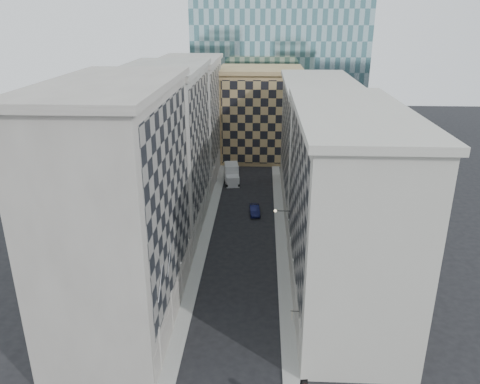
% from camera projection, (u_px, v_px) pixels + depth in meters
% --- Properties ---
extents(sidewalk_west, '(1.50, 100.00, 0.15)m').
position_uv_depth(sidewalk_west, '(206.00, 232.00, 66.15)').
color(sidewalk_west, gray).
rests_on(sidewalk_west, ground).
extents(sidewalk_east, '(1.50, 100.00, 0.15)m').
position_uv_depth(sidewalk_east, '(281.00, 234.00, 65.67)').
color(sidewalk_east, gray).
rests_on(sidewalk_east, ground).
extents(bldg_left_a, '(10.80, 22.80, 23.70)m').
position_uv_depth(bldg_left_a, '(121.00, 207.00, 44.48)').
color(bldg_left_a, gray).
rests_on(bldg_left_a, ground).
extents(bldg_left_b, '(10.80, 22.80, 22.70)m').
position_uv_depth(bldg_left_b, '(167.00, 149.00, 65.17)').
color(bldg_left_b, gray).
rests_on(bldg_left_b, ground).
extents(bldg_left_c, '(10.80, 22.80, 21.70)m').
position_uv_depth(bldg_left_c, '(190.00, 119.00, 85.86)').
color(bldg_left_c, gray).
rests_on(bldg_left_c, ground).
extents(bldg_right_a, '(10.80, 26.80, 20.70)m').
position_uv_depth(bldg_right_a, '(344.00, 210.00, 47.76)').
color(bldg_right_a, '#B2AEA3').
rests_on(bldg_right_a, ground).
extents(bldg_right_b, '(10.80, 28.80, 19.70)m').
position_uv_depth(bldg_right_b, '(316.00, 145.00, 73.11)').
color(bldg_right_b, '#B2AEA3').
rests_on(bldg_right_b, ground).
extents(tan_block, '(16.80, 14.80, 18.80)m').
position_uv_depth(tan_block, '(261.00, 114.00, 97.80)').
color(tan_block, '#9D8553').
rests_on(tan_block, ground).
extents(church_tower, '(7.20, 7.20, 51.50)m').
position_uv_depth(church_tower, '(253.00, 23.00, 104.77)').
color(church_tower, '#2A2620').
rests_on(church_tower, ground).
extents(flagpoles_left, '(0.10, 6.33, 2.33)m').
position_uv_depth(flagpoles_left, '(165.00, 271.00, 40.96)').
color(flagpoles_left, gray).
rests_on(flagpoles_left, ground).
extents(bracket_lamp, '(1.98, 0.36, 0.36)m').
position_uv_depth(bracket_lamp, '(277.00, 211.00, 57.92)').
color(bracket_lamp, black).
rests_on(bracket_lamp, ground).
extents(box_truck, '(3.17, 6.22, 3.27)m').
position_uv_depth(box_truck, '(232.00, 175.00, 85.59)').
color(box_truck, silver).
rests_on(box_truck, ground).
extents(dark_car, '(1.83, 4.30, 1.38)m').
position_uv_depth(dark_car, '(255.00, 210.00, 72.14)').
color(dark_car, '#10143C').
rests_on(dark_car, ground).
extents(shop_sign, '(0.76, 0.66, 0.74)m').
position_uv_depth(shop_sign, '(292.00, 314.00, 41.95)').
color(shop_sign, black).
rests_on(shop_sign, ground).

